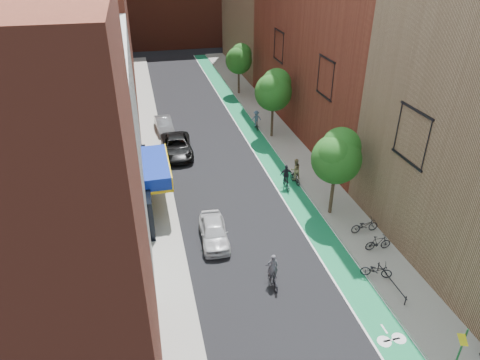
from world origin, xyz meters
TOP-DOWN VIEW (x-y plane):
  - ground at (0.00, 0.00)m, footprint 160.00×160.00m
  - bike_lane at (4.00, 26.00)m, footprint 2.00×68.00m
  - sidewalk_left at (-6.00, 26.00)m, footprint 2.00×68.00m
  - sidewalk_right at (6.50, 26.00)m, footprint 3.00×68.00m
  - building_left_near_red at (-11.00, -1.00)m, footprint 8.00×10.00m
  - building_left_white at (-11.00, 14.00)m, footprint 8.00×20.00m
  - building_left_far_red at (-11.00, 42.00)m, footprint 8.00×36.00m
  - building_right_mid_red at (12.00, 26.00)m, footprint 8.00×28.00m
  - building_right_far_tan at (12.00, 50.00)m, footprint 8.00×20.00m
  - tree_near at (5.65, 10.02)m, footprint 3.40×3.36m
  - tree_mid at (5.65, 24.02)m, footprint 3.55×3.53m
  - tree_far at (5.65, 38.02)m, footprint 3.30×3.25m
  - sign_pole at (5.38, -3.50)m, footprint 0.13×0.71m
  - parked_car_white at (-3.00, 8.86)m, footprint 1.97×4.37m
  - parked_car_black at (-3.92, 22.32)m, footprint 2.86×5.87m
  - parked_car_silver at (-4.60, 27.91)m, footprint 1.79×4.49m
  - cyclist_lead at (-0.51, 4.14)m, footprint 0.78×1.95m
  - cyclist_lane_near at (4.70, 14.82)m, footprint 0.95×1.56m
  - cyclist_lane_mid at (3.75, 14.21)m, footprint 0.99×1.91m
  - cyclist_lane_far at (4.70, 26.45)m, footprint 1.05×1.47m
  - parked_bike_near at (5.40, 3.18)m, footprint 1.87×1.29m
  - parked_bike_mid at (6.76, 5.40)m, footprint 1.72×0.55m
  - parked_bike_far at (6.83, 7.29)m, footprint 1.93×0.71m

SIDE VIEW (x-z plane):
  - ground at x=0.00m, z-range 0.00..0.00m
  - bike_lane at x=4.00m, z-range 0.00..0.01m
  - sidewalk_left at x=-6.00m, z-range 0.00..0.15m
  - sidewalk_right at x=6.50m, z-range 0.00..0.15m
  - parked_bike_near at x=5.40m, z-range 0.15..1.08m
  - parked_bike_far at x=6.83m, z-range 0.15..1.16m
  - parked_bike_mid at x=6.76m, z-range 0.15..1.17m
  - cyclist_lead at x=-0.51m, z-range -0.34..1.69m
  - cyclist_lane_mid at x=3.75m, z-range -0.27..1.72m
  - parked_car_silver at x=-4.60m, z-range 0.00..1.45m
  - parked_car_white at x=-3.00m, z-range 0.00..1.46m
  - parked_car_black at x=-3.92m, z-range 0.00..1.61m
  - cyclist_lane_far at x=4.70m, z-range -0.07..1.89m
  - cyclist_lane_near at x=4.70m, z-range -0.11..2.00m
  - sign_pole at x=5.38m, z-range 0.34..3.34m
  - tree_far at x=5.65m, z-range 1.40..7.60m
  - tree_near at x=5.65m, z-range 1.45..7.87m
  - tree_mid at x=5.65m, z-range 1.52..8.26m
  - building_left_white at x=-11.00m, z-range 0.00..12.00m
  - building_left_near_red at x=-11.00m, z-range 0.00..16.00m
  - building_right_far_tan at x=12.00m, z-range 0.00..18.00m
  - building_left_far_red at x=-11.00m, z-range 0.00..22.00m
  - building_right_mid_red at x=12.00m, z-range 0.00..22.00m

